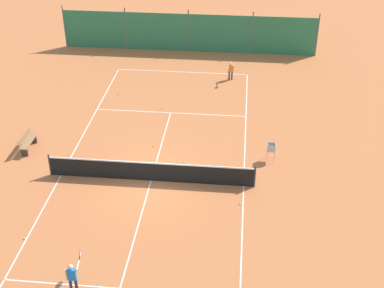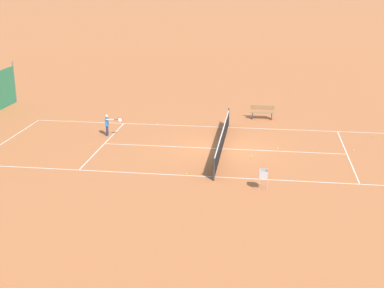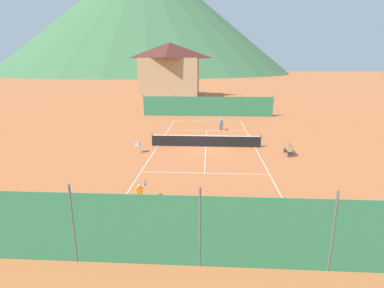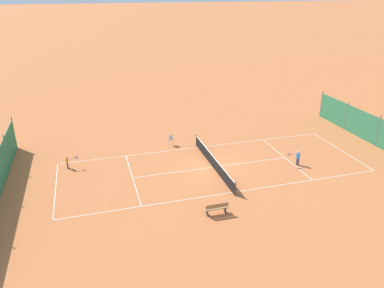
{
  "view_description": "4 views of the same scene",
  "coord_description": "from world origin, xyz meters",
  "px_view_note": "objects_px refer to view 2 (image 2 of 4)",
  "views": [
    {
      "loc": [
        -3.77,
        19.07,
        13.76
      ],
      "look_at": [
        -1.64,
        -1.88,
        0.86
      ],
      "focal_mm": 50.0,
      "sensor_mm": 36.0,
      "label": 1
    },
    {
      "loc": [
        -26.64,
        -2.09,
        8.86
      ],
      "look_at": [
        -1.62,
        1.38,
        0.72
      ],
      "focal_mm": 50.0,
      "sensor_mm": 36.0,
      "label": 2
    },
    {
      "loc": [
        0.27,
        -24.35,
        6.68
      ],
      "look_at": [
        -1.08,
        -1.51,
        0.6
      ],
      "focal_mm": 28.0,
      "sensor_mm": 36.0,
      "label": 3
    },
    {
      "loc": [
        25.13,
        -9.09,
        13.36
      ],
      "look_at": [
        -1.98,
        -1.16,
        1.34
      ],
      "focal_mm": 35.0,
      "sensor_mm": 36.0,
      "label": 4
    }
  ],
  "objects_px": {
    "tennis_ball_alley_right": "(72,121)",
    "tennis_ball_mid_court": "(251,156)",
    "tennis_ball_alley_left": "(186,174)",
    "courtside_bench": "(262,112)",
    "tennis_net": "(222,140)",
    "tennis_ball_far_corner": "(374,136)",
    "player_far_service": "(108,123)",
    "tennis_ball_by_net_right": "(251,158)",
    "tennis_ball_service_box": "(278,148)",
    "ball_hopper": "(263,175)",
    "tennis_ball_by_net_left": "(158,124)",
    "tennis_ball_near_corner": "(353,151)"
  },
  "relations": [
    {
      "from": "tennis_ball_alley_right",
      "to": "tennis_ball_mid_court",
      "type": "relative_size",
      "value": 1.0
    },
    {
      "from": "tennis_ball_alley_left",
      "to": "courtside_bench",
      "type": "distance_m",
      "value": 10.85
    },
    {
      "from": "tennis_net",
      "to": "tennis_ball_alley_right",
      "type": "bearing_deg",
      "value": 67.32
    },
    {
      "from": "tennis_ball_far_corner",
      "to": "courtside_bench",
      "type": "height_order",
      "value": "courtside_bench"
    },
    {
      "from": "player_far_service",
      "to": "tennis_ball_by_net_right",
      "type": "relative_size",
      "value": 18.55
    },
    {
      "from": "courtside_bench",
      "to": "tennis_ball_far_corner",
      "type": "bearing_deg",
      "value": -115.47
    },
    {
      "from": "tennis_ball_by_net_right",
      "to": "tennis_ball_service_box",
      "type": "bearing_deg",
      "value": -38.64
    },
    {
      "from": "tennis_ball_alley_right",
      "to": "ball_hopper",
      "type": "relative_size",
      "value": 0.07
    },
    {
      "from": "tennis_net",
      "to": "tennis_ball_by_net_left",
      "type": "height_order",
      "value": "tennis_net"
    },
    {
      "from": "tennis_ball_far_corner",
      "to": "courtside_bench",
      "type": "distance_m",
      "value": 7.01
    },
    {
      "from": "tennis_net",
      "to": "courtside_bench",
      "type": "distance_m",
      "value": 6.65
    },
    {
      "from": "tennis_ball_far_corner",
      "to": "ball_hopper",
      "type": "relative_size",
      "value": 0.07
    },
    {
      "from": "tennis_ball_by_net_left",
      "to": "tennis_ball_service_box",
      "type": "height_order",
      "value": "same"
    },
    {
      "from": "tennis_ball_far_corner",
      "to": "tennis_ball_service_box",
      "type": "height_order",
      "value": "same"
    },
    {
      "from": "tennis_ball_by_net_left",
      "to": "tennis_ball_far_corner",
      "type": "relative_size",
      "value": 1.0
    },
    {
      "from": "tennis_ball_by_net_right",
      "to": "tennis_ball_far_corner",
      "type": "height_order",
      "value": "same"
    },
    {
      "from": "tennis_ball_by_net_right",
      "to": "tennis_ball_alley_right",
      "type": "xyz_separation_m",
      "value": [
        5.36,
        11.25,
        0.0
      ]
    },
    {
      "from": "tennis_ball_by_net_right",
      "to": "tennis_ball_alley_left",
      "type": "distance_m",
      "value": 3.91
    },
    {
      "from": "tennis_net",
      "to": "tennis_ball_service_box",
      "type": "relative_size",
      "value": 139.09
    },
    {
      "from": "tennis_ball_mid_court",
      "to": "tennis_ball_alley_left",
      "type": "xyz_separation_m",
      "value": [
        -2.95,
        2.86,
        0.0
      ]
    },
    {
      "from": "tennis_ball_alley_left",
      "to": "tennis_ball_far_corner",
      "type": "bearing_deg",
      "value": -52.74
    },
    {
      "from": "tennis_ball_by_net_left",
      "to": "tennis_ball_alley_left",
      "type": "xyz_separation_m",
      "value": [
        -8.16,
        -2.99,
        0.0
      ]
    },
    {
      "from": "tennis_ball_service_box",
      "to": "courtside_bench",
      "type": "relative_size",
      "value": 0.04
    },
    {
      "from": "tennis_ball_near_corner",
      "to": "tennis_ball_mid_court",
      "type": "relative_size",
      "value": 1.0
    },
    {
      "from": "ball_hopper",
      "to": "tennis_ball_service_box",
      "type": "bearing_deg",
      "value": -7.08
    },
    {
      "from": "player_far_service",
      "to": "tennis_ball_far_corner",
      "type": "height_order",
      "value": "player_far_service"
    },
    {
      "from": "tennis_ball_far_corner",
      "to": "tennis_net",
      "type": "bearing_deg",
      "value": 111.85
    },
    {
      "from": "tennis_ball_alley_right",
      "to": "tennis_ball_alley_left",
      "type": "distance_m",
      "value": 11.62
    },
    {
      "from": "ball_hopper",
      "to": "tennis_ball_near_corner",
      "type": "bearing_deg",
      "value": -38.32
    },
    {
      "from": "tennis_ball_by_net_left",
      "to": "tennis_ball_near_corner",
      "type": "distance_m",
      "value": 11.68
    },
    {
      "from": "tennis_ball_by_net_right",
      "to": "tennis_ball_far_corner",
      "type": "distance_m",
      "value": 8.2
    },
    {
      "from": "tennis_ball_alley_left",
      "to": "ball_hopper",
      "type": "height_order",
      "value": "ball_hopper"
    },
    {
      "from": "tennis_ball_service_box",
      "to": "player_far_service",
      "type": "bearing_deg",
      "value": 83.18
    },
    {
      "from": "tennis_ball_near_corner",
      "to": "courtside_bench",
      "type": "relative_size",
      "value": 0.04
    },
    {
      "from": "tennis_net",
      "to": "tennis_ball_near_corner",
      "type": "distance_m",
      "value": 6.83
    },
    {
      "from": "tennis_ball_alley_left",
      "to": "tennis_ball_mid_court",
      "type": "bearing_deg",
      "value": -44.12
    },
    {
      "from": "tennis_ball_by_net_right",
      "to": "tennis_ball_near_corner",
      "type": "distance_m",
      "value": 5.55
    },
    {
      "from": "tennis_ball_far_corner",
      "to": "courtside_bench",
      "type": "xyz_separation_m",
      "value": [
        3.01,
        6.32,
        0.42
      ]
    },
    {
      "from": "tennis_ball_by_net_left",
      "to": "ball_hopper",
      "type": "distance_m",
      "value": 11.5
    },
    {
      "from": "player_far_service",
      "to": "ball_hopper",
      "type": "relative_size",
      "value": 1.38
    },
    {
      "from": "tennis_ball_near_corner",
      "to": "tennis_ball_alley_right",
      "type": "height_order",
      "value": "same"
    },
    {
      "from": "tennis_ball_near_corner",
      "to": "courtside_bench",
      "type": "bearing_deg",
      "value": 39.48
    },
    {
      "from": "tennis_ball_mid_court",
      "to": "tennis_ball_alley_left",
      "type": "relative_size",
      "value": 1.0
    },
    {
      "from": "player_far_service",
      "to": "tennis_ball_mid_court",
      "type": "height_order",
      "value": "player_far_service"
    },
    {
      "from": "player_far_service",
      "to": "tennis_ball_alley_left",
      "type": "xyz_separation_m",
      "value": [
        -5.49,
        -5.32,
        -0.68
      ]
    },
    {
      "from": "tennis_ball_alley_right",
      "to": "courtside_bench",
      "type": "bearing_deg",
      "value": -78.91
    },
    {
      "from": "tennis_ball_by_net_left",
      "to": "courtside_bench",
      "type": "bearing_deg",
      "value": -70.96
    },
    {
      "from": "tennis_ball_service_box",
      "to": "courtside_bench",
      "type": "xyz_separation_m",
      "value": [
        5.98,
        0.9,
        0.42
      ]
    },
    {
      "from": "tennis_ball_service_box",
      "to": "tennis_ball_near_corner",
      "type": "bearing_deg",
      "value": -87.76
    },
    {
      "from": "tennis_ball_alley_left",
      "to": "courtside_bench",
      "type": "height_order",
      "value": "courtside_bench"
    }
  ]
}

